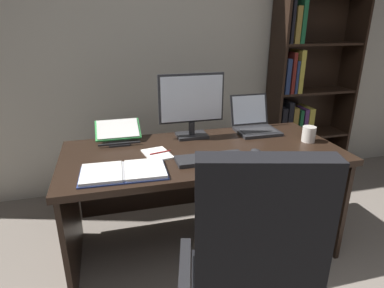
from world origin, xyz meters
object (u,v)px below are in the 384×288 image
(desk, at_px, (199,172))
(pen, at_px, (160,152))
(reading_stand_with_book, at_px, (118,132))
(coffee_mug, at_px, (309,134))
(open_binder, at_px, (124,172))
(keyboard, at_px, (211,159))
(computer_mouse, at_px, (256,153))
(bookshelf, at_px, (305,70))
(monitor, at_px, (192,106))
(laptop, at_px, (254,124))
(notepad, at_px, (157,154))

(desk, relative_size, pen, 12.87)
(reading_stand_with_book, distance_m, coffee_mug, 1.33)
(open_binder, xyz_separation_m, pen, (0.24, 0.22, 0.00))
(keyboard, relative_size, pen, 3.00)
(computer_mouse, relative_size, pen, 0.74)
(computer_mouse, bearing_deg, bookshelf, 47.30)
(reading_stand_with_book, bearing_deg, monitor, -5.93)
(laptop, bearing_deg, open_binder, -153.28)
(desk, bearing_deg, reading_stand_with_book, 154.50)
(computer_mouse, xyz_separation_m, pen, (-0.58, 0.17, -0.01))
(laptop, height_order, computer_mouse, laptop)
(keyboard, distance_m, reading_stand_with_book, 0.73)
(open_binder, bearing_deg, pen, 44.47)
(computer_mouse, bearing_deg, monitor, 123.48)
(monitor, xyz_separation_m, open_binder, (-0.52, -0.50, -0.22))
(notepad, relative_size, coffee_mug, 1.96)
(open_binder, relative_size, notepad, 2.30)
(keyboard, relative_size, reading_stand_with_book, 1.36)
(pen, bearing_deg, open_binder, -137.55)
(desk, distance_m, computer_mouse, 0.45)
(laptop, distance_m, keyboard, 0.68)
(monitor, height_order, computer_mouse, monitor)
(monitor, bearing_deg, reading_stand_with_book, 174.07)
(reading_stand_with_book, xyz_separation_m, notepad, (0.22, -0.34, -0.06))
(desk, distance_m, monitor, 0.47)
(reading_stand_with_book, bearing_deg, coffee_mug, -15.79)
(desk, height_order, reading_stand_with_book, reading_stand_with_book)
(reading_stand_with_book, distance_m, pen, 0.42)
(bookshelf, bearing_deg, open_binder, -148.27)
(bookshelf, distance_m, pen, 1.83)
(monitor, bearing_deg, desk, -88.57)
(laptop, xyz_separation_m, computer_mouse, (-0.20, -0.46, -0.03))
(laptop, bearing_deg, desk, -157.40)
(desk, relative_size, open_binder, 3.74)
(keyboard, bearing_deg, monitor, 90.00)
(monitor, height_order, keyboard, monitor)
(monitor, bearing_deg, open_binder, -135.91)
(desk, relative_size, computer_mouse, 17.33)
(keyboard, distance_m, computer_mouse, 0.30)
(laptop, height_order, pen, laptop)
(desk, height_order, pen, pen)
(laptop, xyz_separation_m, reading_stand_with_book, (-1.02, 0.04, 0.01))
(coffee_mug, bearing_deg, keyboard, -169.26)
(coffee_mug, bearing_deg, pen, 178.55)
(laptop, height_order, coffee_mug, laptop)
(desk, relative_size, reading_stand_with_book, 5.82)
(notepad, bearing_deg, pen, 0.00)
(desk, xyz_separation_m, reading_stand_with_book, (-0.52, 0.25, 0.26))
(keyboard, bearing_deg, pen, 148.38)
(reading_stand_with_book, bearing_deg, notepad, -56.64)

